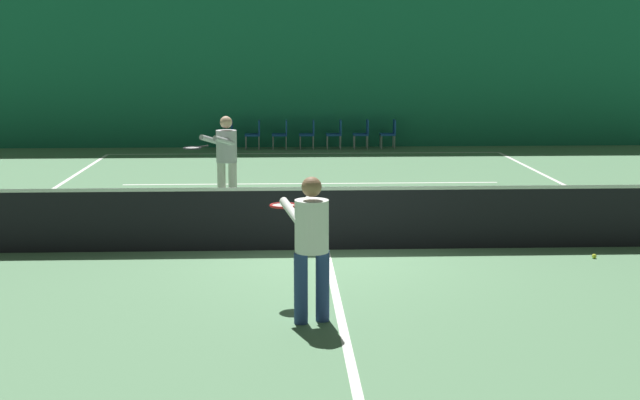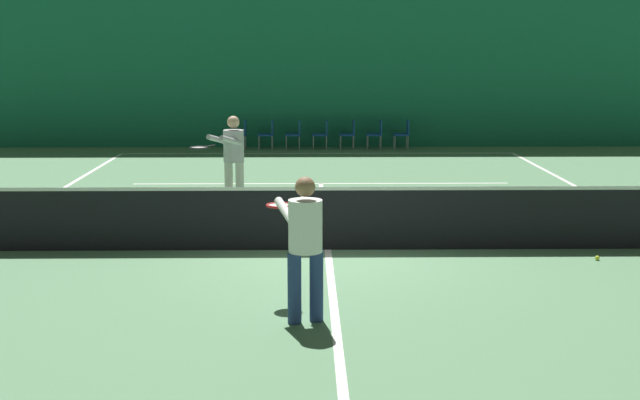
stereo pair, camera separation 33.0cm
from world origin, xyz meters
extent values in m
plane|color=#56845B|center=(0.00, 0.00, 0.00)|extent=(60.00, 60.00, 0.00)
cube|color=#196B4C|center=(0.00, 13.56, 2.39)|extent=(23.00, 0.12, 4.77)
cube|color=white|center=(0.00, 11.90, 0.00)|extent=(11.00, 0.10, 0.00)
cube|color=white|center=(0.00, 6.40, 0.00)|extent=(8.25, 0.10, 0.00)
cube|color=white|center=(0.00, 0.00, 0.00)|extent=(0.10, 12.80, 0.00)
cube|color=black|center=(0.00, 0.00, 0.47)|extent=(11.90, 0.02, 0.95)
cube|color=white|center=(0.00, 0.00, 0.92)|extent=(11.90, 0.02, 0.05)
cylinder|color=navy|center=(-0.45, -3.54, 0.40)|extent=(0.19, 0.19, 0.79)
cylinder|color=navy|center=(-0.21, -3.46, 0.40)|extent=(0.19, 0.19, 0.79)
cylinder|color=white|center=(-0.33, -3.50, 1.08)|extent=(0.47, 0.47, 0.58)
sphere|color=#936B4C|center=(-0.33, -3.50, 1.51)|extent=(0.22, 0.22, 0.22)
cylinder|color=white|center=(-0.55, -3.30, 1.21)|extent=(0.26, 0.55, 0.23)
cylinder|color=white|center=(-0.27, -3.20, 1.21)|extent=(0.26, 0.55, 0.23)
cylinder|color=black|center=(-0.54, -2.86, 1.14)|extent=(0.12, 0.30, 0.03)
torus|color=red|center=(-0.64, -2.57, 1.14)|extent=(0.42, 0.42, 0.03)
cylinder|color=silver|center=(-0.64, -2.57, 1.14)|extent=(0.35, 0.35, 0.00)
cylinder|color=beige|center=(-1.58, 3.70, 0.42)|extent=(0.22, 0.22, 0.83)
cylinder|color=beige|center=(-1.80, 3.85, 0.42)|extent=(0.22, 0.22, 0.83)
cylinder|color=#B7B7BC|center=(-1.69, 3.78, 1.13)|extent=(0.54, 0.54, 0.60)
sphere|color=#DBAD89|center=(-1.69, 3.78, 1.59)|extent=(0.23, 0.23, 0.23)
cylinder|color=#B7B7BC|center=(-1.71, 3.46, 1.27)|extent=(0.40, 0.53, 0.24)
cylinder|color=#B7B7BC|center=(-1.97, 3.64, 1.27)|extent=(0.40, 0.53, 0.24)
cylinder|color=black|center=(-2.08, 3.19, 1.20)|extent=(0.19, 0.27, 0.03)
torus|color=black|center=(-2.25, 2.94, 1.20)|extent=(0.46, 0.46, 0.03)
cylinder|color=silver|center=(-2.25, 2.94, 1.20)|extent=(0.38, 0.38, 0.00)
cylinder|color=#99999E|center=(-2.49, 13.20, 0.20)|extent=(0.03, 0.03, 0.39)
cylinder|color=#99999E|center=(-2.49, 12.82, 0.20)|extent=(0.03, 0.03, 0.39)
cylinder|color=#99999E|center=(-2.11, 13.20, 0.20)|extent=(0.03, 0.03, 0.39)
cylinder|color=#99999E|center=(-2.11, 12.82, 0.20)|extent=(0.03, 0.03, 0.39)
cube|color=#19479E|center=(-2.30, 13.01, 0.41)|extent=(0.44, 0.44, 0.05)
cube|color=#19479E|center=(-2.10, 13.01, 0.64)|extent=(0.04, 0.44, 0.40)
cylinder|color=#99999E|center=(-1.69, 13.20, 0.20)|extent=(0.03, 0.03, 0.39)
cylinder|color=#99999E|center=(-1.69, 12.82, 0.20)|extent=(0.03, 0.03, 0.39)
cylinder|color=#99999E|center=(-1.31, 13.20, 0.20)|extent=(0.03, 0.03, 0.39)
cylinder|color=#99999E|center=(-1.31, 12.82, 0.20)|extent=(0.03, 0.03, 0.39)
cube|color=#19479E|center=(-1.50, 13.01, 0.41)|extent=(0.44, 0.44, 0.05)
cube|color=#19479E|center=(-1.30, 13.01, 0.64)|extent=(0.04, 0.44, 0.40)
cylinder|color=#99999E|center=(-0.90, 13.20, 0.20)|extent=(0.03, 0.03, 0.39)
cylinder|color=#99999E|center=(-0.90, 12.82, 0.20)|extent=(0.03, 0.03, 0.39)
cylinder|color=#99999E|center=(-0.52, 13.20, 0.20)|extent=(0.03, 0.03, 0.39)
cylinder|color=#99999E|center=(-0.52, 12.82, 0.20)|extent=(0.03, 0.03, 0.39)
cube|color=#19479E|center=(-0.71, 13.01, 0.41)|extent=(0.44, 0.44, 0.05)
cube|color=#19479E|center=(-0.51, 13.01, 0.64)|extent=(0.04, 0.44, 0.40)
cylinder|color=#99999E|center=(-0.11, 13.20, 0.20)|extent=(0.03, 0.03, 0.39)
cylinder|color=#99999E|center=(-0.11, 12.82, 0.20)|extent=(0.03, 0.03, 0.39)
cylinder|color=#99999E|center=(0.27, 13.20, 0.20)|extent=(0.03, 0.03, 0.39)
cylinder|color=#99999E|center=(0.27, 12.82, 0.20)|extent=(0.03, 0.03, 0.39)
cube|color=#19479E|center=(0.08, 13.01, 0.41)|extent=(0.44, 0.44, 0.05)
cube|color=#19479E|center=(0.28, 13.01, 0.64)|extent=(0.04, 0.44, 0.40)
cylinder|color=#99999E|center=(0.68, 13.20, 0.20)|extent=(0.03, 0.03, 0.39)
cylinder|color=#99999E|center=(0.68, 12.82, 0.20)|extent=(0.03, 0.03, 0.39)
cylinder|color=#99999E|center=(1.06, 13.20, 0.20)|extent=(0.03, 0.03, 0.39)
cylinder|color=#99999E|center=(1.06, 12.82, 0.20)|extent=(0.03, 0.03, 0.39)
cube|color=#19479E|center=(0.87, 13.01, 0.41)|extent=(0.44, 0.44, 0.05)
cube|color=#19479E|center=(1.07, 13.01, 0.64)|extent=(0.04, 0.44, 0.40)
cylinder|color=#99999E|center=(1.48, 13.20, 0.20)|extent=(0.03, 0.03, 0.39)
cylinder|color=#99999E|center=(1.48, 12.82, 0.20)|extent=(0.03, 0.03, 0.39)
cylinder|color=#99999E|center=(1.86, 13.20, 0.20)|extent=(0.03, 0.03, 0.39)
cylinder|color=#99999E|center=(1.86, 12.82, 0.20)|extent=(0.03, 0.03, 0.39)
cube|color=#19479E|center=(1.67, 13.01, 0.41)|extent=(0.44, 0.44, 0.05)
cube|color=#19479E|center=(1.87, 13.01, 0.64)|extent=(0.04, 0.44, 0.40)
cylinder|color=#99999E|center=(2.27, 13.20, 0.20)|extent=(0.03, 0.03, 0.39)
cylinder|color=#99999E|center=(2.27, 12.82, 0.20)|extent=(0.03, 0.03, 0.39)
cylinder|color=#99999E|center=(2.65, 13.20, 0.20)|extent=(0.03, 0.03, 0.39)
cylinder|color=#99999E|center=(2.65, 12.82, 0.20)|extent=(0.03, 0.03, 0.39)
cube|color=#19479E|center=(2.46, 13.01, 0.41)|extent=(0.44, 0.44, 0.05)
cube|color=#19479E|center=(2.66, 13.01, 0.64)|extent=(0.04, 0.44, 0.40)
sphere|color=#D1DB33|center=(3.82, -0.71, 0.03)|extent=(0.07, 0.07, 0.07)
camera|label=1|loc=(-0.65, -12.95, 3.03)|focal=50.00mm
camera|label=2|loc=(-0.32, -12.96, 3.03)|focal=50.00mm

